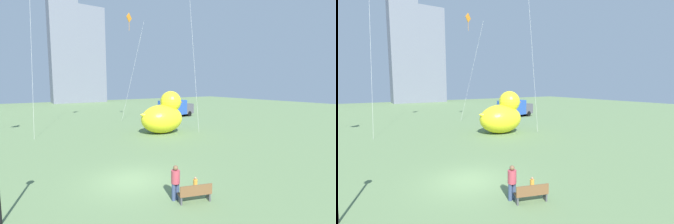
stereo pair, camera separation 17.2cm
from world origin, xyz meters
The scene contains 8 objects.
ground_plane centered at (0.00, 0.00, 0.00)m, with size 140.00×140.00×0.00m, color #617F50.
park_bench centered at (1.46, -4.00, 0.47)m, with size 1.65×0.89×0.90m.
person_adult centered at (0.83, -3.27, 0.94)m, with size 0.42×0.42×1.71m.
person_child centered at (2.03, -3.29, 0.49)m, with size 0.22×0.22×0.89m.
giant_inflatable_duck centered at (8.85, 10.84, 2.02)m, with size 5.72×3.67×4.74m.
box_truck centered at (17.61, 21.12, 1.45)m, with size 6.83×3.68×2.85m.
city_skyline centered at (3.97, 63.84, 13.50)m, with size 45.56×12.98×29.59m.
kite_orange centered at (8.66, 19.39, 13.70)m, with size 3.07×2.89×15.13m.
Camera 1 is at (-5.48, -12.46, 5.54)m, focal length 26.02 mm.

